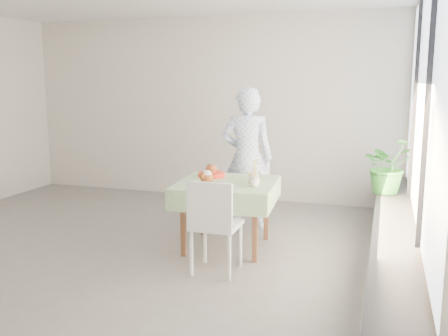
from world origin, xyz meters
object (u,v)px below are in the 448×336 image
(chair_near, at_px, (216,244))
(juice_cup_orange, at_px, (253,176))
(cafe_table, at_px, (227,207))
(diner, at_px, (247,158))
(main_dish, at_px, (208,180))
(chair_far, at_px, (248,206))
(potted_plant, at_px, (388,165))

(chair_near, height_order, juice_cup_orange, juice_cup_orange)
(cafe_table, relative_size, diner, 0.64)
(diner, bearing_deg, main_dish, 72.79)
(chair_near, bearing_deg, chair_far, 93.59)
(chair_far, distance_m, main_dish, 1.14)
(chair_near, height_order, main_dish, chair_near)
(cafe_table, bearing_deg, main_dish, -121.01)
(cafe_table, height_order, juice_cup_orange, juice_cup_orange)
(chair_near, bearing_deg, cafe_table, 99.36)
(chair_far, bearing_deg, diner, 120.76)
(chair_far, relative_size, juice_cup_orange, 3.02)
(cafe_table, distance_m, chair_near, 0.75)
(diner, height_order, main_dish, diner)
(cafe_table, height_order, main_dish, main_dish)
(chair_near, distance_m, juice_cup_orange, 0.94)
(cafe_table, distance_m, potted_plant, 2.02)
(diner, distance_m, potted_plant, 1.68)
(main_dish, distance_m, potted_plant, 2.22)
(chair_near, xyz_separation_m, juice_cup_orange, (0.16, 0.76, 0.53))
(potted_plant, bearing_deg, main_dish, -143.83)
(main_dish, distance_m, juice_cup_orange, 0.49)
(diner, height_order, juice_cup_orange, diner)
(cafe_table, bearing_deg, chair_far, 88.19)
(cafe_table, xyz_separation_m, juice_cup_orange, (0.28, 0.04, 0.35))
(cafe_table, distance_m, diner, 0.93)
(chair_far, xyz_separation_m, potted_plant, (1.63, 0.31, 0.55))
(chair_far, xyz_separation_m, juice_cup_orange, (0.26, -0.74, 0.53))
(diner, bearing_deg, potted_plant, 178.58)
(chair_near, relative_size, diner, 0.52)
(main_dish, xyz_separation_m, juice_cup_orange, (0.42, 0.26, 0.02))
(chair_far, xyz_separation_m, diner, (-0.03, 0.05, 0.60))
(main_dish, height_order, juice_cup_orange, juice_cup_orange)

